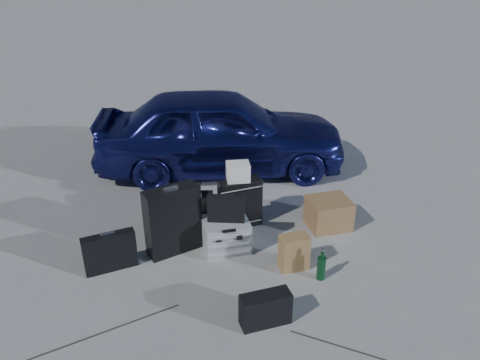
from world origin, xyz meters
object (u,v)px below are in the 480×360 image
Objects in this scene: suitcase_left at (173,220)px; green_bottle at (322,265)px; cardboard_box at (329,213)px; briefcase at (110,252)px; duffel_bag at (182,211)px; car at (221,131)px; suitcase_right at (240,203)px; pelican_case at (226,235)px.

green_bottle is (1.36, -0.76, -0.20)m from suitcase_left.
green_bottle is (-0.42, -0.89, -0.01)m from cardboard_box.
briefcase is 0.71× the size of duffel_bag.
briefcase is at bearing -172.32° from cardboard_box.
suitcase_left is (0.65, 0.20, 0.17)m from briefcase.
car is 10.40× the size of green_bottle.
suitcase_right is (-0.04, -1.56, -0.30)m from car.
cardboard_box is (1.24, 0.21, -0.00)m from pelican_case.
suitcase_right is (1.43, 0.55, 0.09)m from briefcase.
briefcase is 2.08m from green_bottle.
green_bottle is (0.53, -2.68, -0.42)m from car.
briefcase is 0.89× the size of suitcase_right.
car is 7.28× the size of pelican_case.
duffel_bag is at bearing 29.53° from briefcase.
suitcase_right is (0.78, 0.36, -0.08)m from suitcase_left.
car is 7.57× the size of cardboard_box.
briefcase is 1.56× the size of green_bottle.
green_bottle is (0.82, -0.69, -0.01)m from pelican_case.
suitcase_right is 1.27m from green_bottle.
briefcase is at bearing -168.53° from suitcase_right.
car is at bearing 46.57° from suitcase_left.
car is at bearing 78.88° from pelican_case.
duffel_bag reaches higher than cardboard_box.
cardboard_box is (0.95, -1.79, -0.42)m from car.
green_bottle is at bearing -36.07° from duffel_bag.
duffel_bag is (-0.41, 0.58, 0.01)m from pelican_case.
cardboard_box is at bearing -5.11° from briefcase.
suitcase_right is 0.80× the size of duffel_bag.
suitcase_left is 1.79m from cardboard_box.
briefcase is at bearing -127.86° from duffel_bag.
suitcase_left is (-0.82, -1.92, -0.22)m from car.
briefcase reaches higher than cardboard_box.
pelican_case is 0.72m from duffel_bag.
car is 2.10m from suitcase_left.
car is 5.96× the size of suitcase_right.
car reaches higher than duffel_bag.
pelican_case is 1.19m from briefcase.
suitcase_right is 0.68m from duffel_bag.
car is 2.07m from cardboard_box.
car is 2.06m from pelican_case.
suitcase_right is at bearing 8.34° from briefcase.
cardboard_box is (1.65, -0.38, -0.01)m from duffel_bag.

